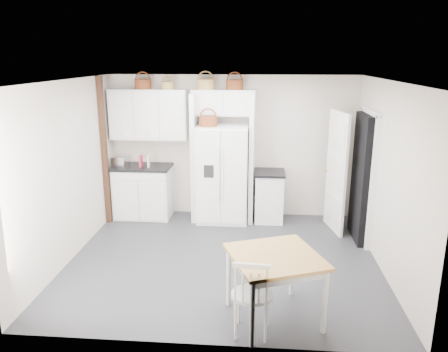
{
  "coord_description": "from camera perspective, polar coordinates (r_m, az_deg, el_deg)",
  "views": [
    {
      "loc": [
        0.5,
        -5.9,
        2.91
      ],
      "look_at": [
        -0.02,
        0.4,
        1.17
      ],
      "focal_mm": 35.0,
      "sensor_mm": 36.0,
      "label": 1
    }
  ],
  "objects": [
    {
      "name": "refrigerator",
      "position": [
        7.85,
        -0.16,
        0.31
      ],
      "size": [
        0.9,
        0.73,
        1.75
      ],
      "primitive_type": "cube",
      "color": "white",
      "rests_on": "floor"
    },
    {
      "name": "fridge_panel_left",
      "position": [
        7.89,
        -3.83,
        2.42
      ],
      "size": [
        0.08,
        0.6,
        2.3
      ],
      "primitive_type": "cube",
      "color": "white",
      "rests_on": "floor"
    },
    {
      "name": "basket_upper_b",
      "position": [
        8.02,
        -10.54,
        11.71
      ],
      "size": [
        0.29,
        0.29,
        0.17
      ],
      "primitive_type": "cylinder",
      "color": "#552A12",
      "rests_on": "upper_cabinet"
    },
    {
      "name": "basket_bridge_b",
      "position": [
        7.76,
        1.39,
        11.84
      ],
      "size": [
        0.3,
        0.3,
        0.17
      ],
      "primitive_type": "cylinder",
      "color": "#552A12",
      "rests_on": "bridge_cabinet"
    },
    {
      "name": "counter_left",
      "position": [
        8.13,
        -10.63,
        1.2
      ],
      "size": [
        1.05,
        0.68,
        0.04
      ],
      "primitive_type": "cube",
      "color": "black",
      "rests_on": "base_cab_left"
    },
    {
      "name": "upper_cabinet",
      "position": [
        8.05,
        -9.77,
        7.92
      ],
      "size": [
        1.4,
        0.34,
        0.9
      ],
      "primitive_type": "cube",
      "color": "white",
      "rests_on": "wall_back"
    },
    {
      "name": "wall_right",
      "position": [
        6.37,
        20.54,
        -0.31
      ],
      "size": [
        0.0,
        4.0,
        4.0
      ],
      "primitive_type": "plane",
      "rotation": [
        1.57,
        0.0,
        -1.57
      ],
      "color": "beige",
      "rests_on": "floor"
    },
    {
      "name": "cookbook_cream",
      "position": [
        7.99,
        -9.82,
        1.93
      ],
      "size": [
        0.05,
        0.14,
        0.21
      ],
      "primitive_type": "cube",
      "rotation": [
        0.0,
        0.0,
        0.12
      ],
      "color": "beige",
      "rests_on": "counter_left"
    },
    {
      "name": "cookbook_red",
      "position": [
        8.03,
        -10.8,
        1.96
      ],
      "size": [
        0.04,
        0.15,
        0.22
      ],
      "primitive_type": "cube",
      "rotation": [
        0.0,
        0.0,
        -0.04
      ],
      "color": "#B52D40",
      "rests_on": "counter_left"
    },
    {
      "name": "base_cab_left",
      "position": [
        8.27,
        -10.46,
        -2.09
      ],
      "size": [
        1.01,
        0.64,
        0.94
      ],
      "primitive_type": "cube",
      "color": "white",
      "rests_on": "floor"
    },
    {
      "name": "basket_upper_c",
      "position": [
        7.92,
        -7.36,
        11.64
      ],
      "size": [
        0.22,
        0.22,
        0.13
      ],
      "primitive_type": "cylinder",
      "color": "#A17344",
      "rests_on": "upper_cabinet"
    },
    {
      "name": "wall_back",
      "position": [
        8.08,
        1.11,
        3.85
      ],
      "size": [
        4.5,
        0.0,
        4.5
      ],
      "primitive_type": "plane",
      "rotation": [
        1.57,
        0.0,
        0.0
      ],
      "color": "beige",
      "rests_on": "floor"
    },
    {
      "name": "base_cab_right",
      "position": [
        8.0,
        5.9,
        -2.73
      ],
      "size": [
        0.5,
        0.6,
        0.88
      ],
      "primitive_type": "cube",
      "color": "white",
      "rests_on": "floor"
    },
    {
      "name": "floor",
      "position": [
        6.6,
        -0.08,
        -10.81
      ],
      "size": [
        4.5,
        4.5,
        0.0
      ],
      "primitive_type": "plane",
      "color": "#353537",
      "rests_on": "ground"
    },
    {
      "name": "basket_fridge_a",
      "position": [
        7.58,
        -2.08,
        7.14
      ],
      "size": [
        0.31,
        0.31,
        0.17
      ],
      "primitive_type": "cylinder",
      "color": "#552A12",
      "rests_on": "refrigerator"
    },
    {
      "name": "windsor_chair",
      "position": [
        4.82,
        3.7,
        -15.22
      ],
      "size": [
        0.48,
        0.44,
        0.92
      ],
      "primitive_type": "cube",
      "rotation": [
        0.0,
        0.0,
        -0.07
      ],
      "color": "white",
      "rests_on": "floor"
    },
    {
      "name": "toaster",
      "position": [
        8.14,
        -13.6,
        1.83
      ],
      "size": [
        0.27,
        0.17,
        0.18
      ],
      "primitive_type": "cube",
      "rotation": [
        0.0,
        0.0,
        -0.08
      ],
      "color": "silver",
      "rests_on": "counter_left"
    },
    {
      "name": "trim_post",
      "position": [
        7.9,
        -15.36,
        3.04
      ],
      "size": [
        0.09,
        0.09,
        2.6
      ],
      "primitive_type": "cube",
      "color": "#3A1D15",
      "rests_on": "floor"
    },
    {
      "name": "counter_right",
      "position": [
        7.87,
        5.99,
        0.45
      ],
      "size": [
        0.54,
        0.64,
        0.04
      ],
      "primitive_type": "cube",
      "color": "black",
      "rests_on": "base_cab_right"
    },
    {
      "name": "fridge_panel_right",
      "position": [
        7.81,
        3.6,
        2.29
      ],
      "size": [
        0.08,
        0.6,
        2.3
      ],
      "primitive_type": "cube",
      "color": "white",
      "rests_on": "floor"
    },
    {
      "name": "basket_bridge_a",
      "position": [
        7.81,
        -2.42,
        11.87
      ],
      "size": [
        0.31,
        0.31,
        0.18
      ],
      "primitive_type": "cylinder",
      "color": "#A17344",
      "rests_on": "bridge_cabinet"
    },
    {
      "name": "dining_table",
      "position": [
        5.12,
        6.58,
        -14.21
      ],
      "size": [
        1.22,
        1.22,
        0.79
      ],
      "primitive_type": "cube",
      "rotation": [
        0.0,
        0.0,
        0.37
      ],
      "color": "olive",
      "rests_on": "floor"
    },
    {
      "name": "bridge_cabinet",
      "position": [
        7.8,
        -0.06,
        9.57
      ],
      "size": [
        1.12,
        0.34,
        0.45
      ],
      "primitive_type": "cube",
      "color": "white",
      "rests_on": "wall_back"
    },
    {
      "name": "door_slab",
      "position": [
        7.59,
        14.45,
        0.48
      ],
      "size": [
        0.21,
        0.79,
        2.05
      ],
      "primitive_type": "cube",
      "rotation": [
        0.0,
        0.0,
        -1.36
      ],
      "color": "white",
      "rests_on": "floor"
    },
    {
      "name": "wall_left",
      "position": [
        6.71,
        -19.61,
        0.55
      ],
      "size": [
        0.0,
        4.0,
        4.0
      ],
      "primitive_type": "plane",
      "rotation": [
        1.57,
        0.0,
        1.57
      ],
      "color": "beige",
      "rests_on": "floor"
    },
    {
      "name": "ceiling",
      "position": [
        5.93,
        -0.09,
        12.35
      ],
      "size": [
        4.5,
        4.5,
        0.0
      ],
      "primitive_type": "plane",
      "color": "white",
      "rests_on": "wall_back"
    },
    {
      "name": "doorway_void",
      "position": [
        7.35,
        17.64,
        -0.26
      ],
      "size": [
        0.18,
        0.85,
        2.05
      ],
      "primitive_type": "cube",
      "color": "black",
      "rests_on": "floor"
    }
  ]
}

